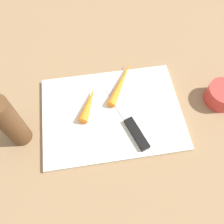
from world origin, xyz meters
TOP-DOWN VIEW (x-y plane):
  - ground_plane at (0.00, 0.00)m, footprint 1.40×1.40m
  - cutting_board at (0.00, 0.00)m, footprint 0.36×0.26m
  - knife at (-0.05, 0.06)m, footprint 0.08×0.20m
  - carrot_long at (-0.04, -0.08)m, footprint 0.10×0.15m
  - carrot_short at (0.06, -0.03)m, footprint 0.07×0.11m
  - small_bowl at (-0.30, -0.00)m, footprint 0.08×0.08m
  - pepper_grinder at (0.23, 0.03)m, footprint 0.05×0.05m

SIDE VIEW (x-z plane):
  - ground_plane at x=0.00m, z-range 0.00..0.00m
  - cutting_board at x=0.00m, z-range 0.00..0.01m
  - knife at x=-0.05m, z-range 0.01..0.02m
  - carrot_long at x=-0.04m, z-range 0.01..0.03m
  - small_bowl at x=-0.30m, z-range 0.00..0.05m
  - carrot_short at x=0.06m, z-range 0.01..0.04m
  - pepper_grinder at x=0.23m, z-range 0.00..0.16m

